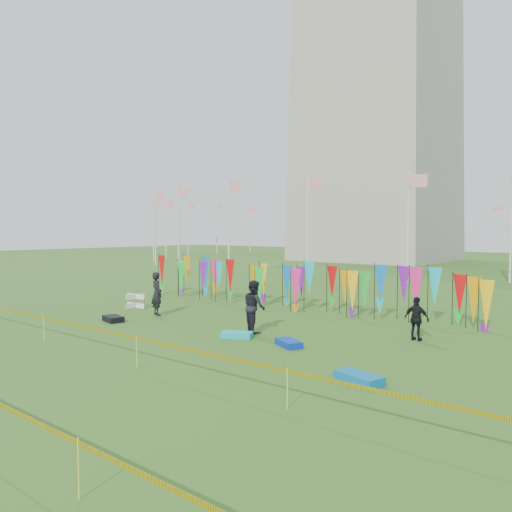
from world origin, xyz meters
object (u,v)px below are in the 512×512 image
Objects in this scene: person_right at (417,319)px; kite_bag_teal at (359,378)px; kite_bag_turquoise at (237,335)px; kite_bag_blue at (289,343)px; kite_bag_black at (113,319)px; box_kite at (135,301)px; person_mid at (254,306)px; person_left at (157,294)px.

kite_bag_teal is at bearing 101.33° from person_right.
kite_bag_turquoise is 1.06× the size of kite_bag_blue.
kite_bag_turquoise is 6.15m from kite_bag_black.
kite_bag_blue is at bearing 6.75° from kite_bag_black.
kite_bag_turquoise is (8.32, -1.96, -0.25)m from box_kite.
kite_bag_teal is (5.79, -1.98, 0.01)m from kite_bag_turquoise.
kite_bag_turquoise reaches higher than kite_bag_blue.
kite_bag_black is (2.23, -2.84, -0.24)m from box_kite.
kite_bag_blue is at bearing -10.06° from box_kite.
box_kite is 0.70× the size of kite_bag_black.
kite_bag_black is at bearing 49.09° from person_mid.
box_kite is 8.55m from kite_bag_turquoise.
box_kite is at bearing 128.15° from kite_bag_black.
person_left is 1.28× the size of person_right.
kite_bag_black reaches higher than kite_bag_turquoise.
box_kite is 2.58m from person_left.
person_mid is (5.78, -0.18, 0.00)m from person_left.
person_mid is 1.91× the size of kite_bag_blue.
person_mid is at bearing 156.08° from kite_bag_blue.
kite_bag_turquoise is 0.88× the size of kite_bag_teal.
box_kite is 0.69× the size of kite_bag_blue.
person_left is at bearing 171.56° from kite_bag_blue.
person_left is at bearing 28.80° from person_mid.
kite_bag_teal is at bearing -15.62° from box_kite.
kite_bag_turquoise is at bearing -13.29° from box_kite.
box_kite reaches higher than kite_bag_black.
person_right is 5.64m from kite_bag_teal.
person_mid is at bearing -5.88° from box_kite.
person_right reaches higher than kite_bag_teal.
person_right is at bearing 6.88° from box_kite.
person_left is 1.91× the size of kite_bag_black.
person_left reaches higher than box_kite.
kite_bag_teal reaches higher than kite_bag_blue.
person_mid reaches higher than person_left.
box_kite is at bearing 11.11° from person_right.
person_right reaches higher than kite_bag_turquoise.
kite_bag_black and kite_bag_teal have the same top height.
kite_bag_blue is at bearing -173.32° from person_mid.
kite_bag_turquoise is at bearing -174.20° from person_left.
person_right is 1.49× the size of kite_bag_blue.
kite_bag_turquoise is (0.12, -1.12, -0.87)m from person_mid.
person_mid is at bearing -163.55° from person_left.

